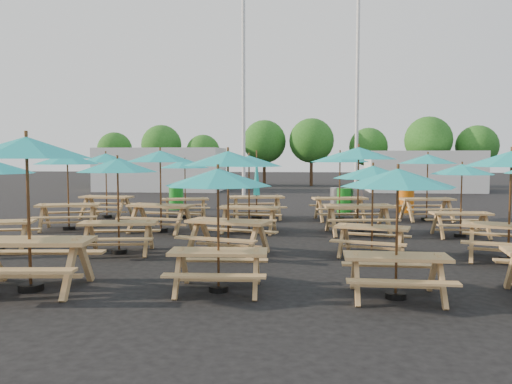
# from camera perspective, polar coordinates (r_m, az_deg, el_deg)

# --- Properties ---
(ground) EXTENTS (120.00, 120.00, 0.00)m
(ground) POSITION_cam_1_polar(r_m,az_deg,el_deg) (14.41, -0.62, -4.78)
(ground) COLOR black
(ground) RESTS_ON ground
(picnic_unit_2) EXTENTS (2.48, 2.48, 2.34)m
(picnic_unit_2) POSITION_cam_1_polar(r_m,az_deg,el_deg) (16.09, -20.75, 3.06)
(picnic_unit_2) COLOR tan
(picnic_unit_2) RESTS_ON ground
(picnic_unit_3) EXTENTS (2.23, 2.23, 2.36)m
(picnic_unit_3) POSITION_cam_1_polar(r_m,az_deg,el_deg) (18.83, -16.79, 3.30)
(picnic_unit_3) COLOR tan
(picnic_unit_3) RESTS_ON ground
(picnic_unit_4) EXTENTS (2.42, 2.42, 2.56)m
(picnic_unit_4) POSITION_cam_1_polar(r_m,az_deg,el_deg) (8.92, -24.73, 3.62)
(picnic_unit_4) COLOR tan
(picnic_unit_4) RESTS_ON ground
(picnic_unit_5) EXTENTS (2.17, 2.17, 2.19)m
(picnic_unit_5) POSITION_cam_1_polar(r_m,az_deg,el_deg) (11.72, -15.54, 2.31)
(picnic_unit_5) COLOR tan
(picnic_unit_5) RESTS_ON ground
(picnic_unit_6) EXTENTS (2.40, 2.40, 2.42)m
(picnic_unit_6) POSITION_cam_1_polar(r_m,az_deg,el_deg) (14.87, -10.89, 3.46)
(picnic_unit_6) COLOR tan
(picnic_unit_6) RESTS_ON ground
(picnic_unit_7) EXTENTS (2.27, 2.27, 2.13)m
(picnic_unit_7) POSITION_cam_1_polar(r_m,az_deg,el_deg) (18.16, -8.12, 2.80)
(picnic_unit_7) COLOR tan
(picnic_unit_7) RESTS_ON ground
(picnic_unit_8) EXTENTS (1.85, 1.85, 2.04)m
(picnic_unit_8) POSITION_cam_1_polar(r_m,az_deg,el_deg) (8.09, -4.36, 0.81)
(picnic_unit_8) COLOR tan
(picnic_unit_8) RESTS_ON ground
(picnic_unit_9) EXTENTS (2.49, 2.49, 2.36)m
(picnic_unit_9) POSITION_cam_1_polar(r_m,az_deg,el_deg) (11.12, -3.22, 3.11)
(picnic_unit_9) COLOR tan
(picnic_unit_9) RESTS_ON ground
(picnic_unit_10) EXTENTS (2.06, 2.06, 2.27)m
(picnic_unit_10) POSITION_cam_1_polar(r_m,az_deg,el_deg) (14.51, -0.80, 3.02)
(picnic_unit_10) COLOR tan
(picnic_unit_10) RESTS_ON ground
(picnic_unit_11) EXTENTS (2.24, 2.06, 2.45)m
(picnic_unit_11) POSITION_cam_1_polar(r_m,az_deg,el_deg) (17.70, 0.07, 0.13)
(picnic_unit_11) COLOR tan
(picnic_unit_11) RESTS_ON ground
(picnic_unit_12) EXTENTS (1.78, 1.78, 2.05)m
(picnic_unit_12) POSITION_cam_1_polar(r_m,az_deg,el_deg) (7.96, 15.89, 0.68)
(picnic_unit_12) COLOR tan
(picnic_unit_12) RESTS_ON ground
(picnic_unit_13) EXTENTS (2.16, 2.16, 2.03)m
(picnic_unit_13) POSITION_cam_1_polar(r_m,az_deg,el_deg) (11.26, 13.21, 1.60)
(picnic_unit_13) COLOR tan
(picnic_unit_13) RESTS_ON ground
(picnic_unit_14) EXTENTS (2.44, 2.44, 2.51)m
(picnic_unit_14) POSITION_cam_1_polar(r_m,az_deg,el_deg) (14.47, 11.64, 3.75)
(picnic_unit_14) COLOR tan
(picnic_unit_14) RESTS_ON ground
(picnic_unit_15) EXTENTS (2.37, 2.37, 2.39)m
(picnic_unit_15) POSITION_cam_1_polar(r_m,az_deg,el_deg) (17.55, 9.58, 3.46)
(picnic_unit_15) COLOR tan
(picnic_unit_15) RESTS_ON ground
(picnic_unit_17) EXTENTS (2.54, 2.54, 2.35)m
(picnic_unit_17) POSITION_cam_1_polar(r_m,az_deg,el_deg) (11.71, 27.15, 2.70)
(picnic_unit_17) COLOR tan
(picnic_unit_17) RESTS_ON ground
(picnic_unit_18) EXTENTS (1.81, 1.81, 2.03)m
(picnic_unit_18) POSITION_cam_1_polar(r_m,az_deg,el_deg) (14.80, 22.47, 1.94)
(picnic_unit_18) COLOR tan
(picnic_unit_18) RESTS_ON ground
(picnic_unit_19) EXTENTS (2.29, 2.29, 2.32)m
(picnic_unit_19) POSITION_cam_1_polar(r_m,az_deg,el_deg) (18.24, 19.04, 3.15)
(picnic_unit_19) COLOR tan
(picnic_unit_19) RESTS_ON ground
(waste_bin_0) EXTENTS (0.60, 0.60, 0.96)m
(waste_bin_0) POSITION_cam_1_polar(r_m,az_deg,el_deg) (21.27, -9.10, -0.69)
(waste_bin_0) COLOR #198C21
(waste_bin_0) RESTS_ON ground
(waste_bin_1) EXTENTS (0.60, 0.60, 0.96)m
(waste_bin_1) POSITION_cam_1_polar(r_m,az_deg,el_deg) (20.31, 9.98, -0.92)
(waste_bin_1) COLOR #198C21
(waste_bin_1) RESTS_ON ground
(waste_bin_2) EXTENTS (0.60, 0.60, 0.96)m
(waste_bin_2) POSITION_cam_1_polar(r_m,az_deg,el_deg) (20.47, 9.30, -0.87)
(waste_bin_2) COLOR gray
(waste_bin_2) RESTS_ON ground
(waste_bin_3) EXTENTS (0.60, 0.60, 0.96)m
(waste_bin_3) POSITION_cam_1_polar(r_m,az_deg,el_deg) (20.52, 11.37, -0.88)
(waste_bin_3) COLOR gray
(waste_bin_3) RESTS_ON ground
(waste_bin_4) EXTENTS (0.60, 0.60, 0.96)m
(waste_bin_4) POSITION_cam_1_polar(r_m,az_deg,el_deg) (20.74, 16.80, -0.93)
(waste_bin_4) COLOR #D5610C
(waste_bin_4) RESTS_ON ground
(mast_0) EXTENTS (0.20, 0.20, 12.00)m
(mast_0) POSITION_cam_1_polar(r_m,az_deg,el_deg) (28.64, -1.43, 11.62)
(mast_0) COLOR silver
(mast_0) RESTS_ON ground
(mast_1) EXTENTS (0.20, 0.20, 12.00)m
(mast_1) POSITION_cam_1_polar(r_m,az_deg,el_deg) (30.53, 11.50, 11.07)
(mast_1) COLOR silver
(mast_1) RESTS_ON ground
(event_tent_0) EXTENTS (8.00, 4.00, 2.80)m
(event_tent_0) POSITION_cam_1_polar(r_m,az_deg,el_deg) (33.57, -10.75, 2.56)
(event_tent_0) COLOR silver
(event_tent_0) RESTS_ON ground
(event_tent_1) EXTENTS (7.00, 4.00, 2.60)m
(event_tent_1) POSITION_cam_1_polar(r_m,az_deg,el_deg) (33.98, 18.47, 2.28)
(event_tent_1) COLOR silver
(event_tent_1) RESTS_ON ground
(tree_0) EXTENTS (2.80, 2.80, 4.24)m
(tree_0) POSITION_cam_1_polar(r_m,az_deg,el_deg) (42.42, -15.85, 4.70)
(tree_0) COLOR #382314
(tree_0) RESTS_ON ground
(tree_1) EXTENTS (3.11, 3.11, 4.72)m
(tree_1) POSITION_cam_1_polar(r_m,az_deg,el_deg) (39.73, -10.76, 5.30)
(tree_1) COLOR #382314
(tree_1) RESTS_ON ground
(tree_2) EXTENTS (2.59, 2.59, 3.93)m
(tree_2) POSITION_cam_1_polar(r_m,az_deg,el_deg) (38.65, -6.06, 4.61)
(tree_2) COLOR #382314
(tree_2) RESTS_ON ground
(tree_3) EXTENTS (3.36, 3.36, 5.09)m
(tree_3) POSITION_cam_1_polar(r_m,az_deg,el_deg) (39.03, 0.96, 5.77)
(tree_3) COLOR #382314
(tree_3) RESTS_ON ground
(tree_4) EXTENTS (3.41, 3.41, 5.17)m
(tree_4) POSITION_cam_1_polar(r_m,az_deg,el_deg) (38.43, 6.36, 5.85)
(tree_4) COLOR #382314
(tree_4) RESTS_ON ground
(tree_5) EXTENTS (2.94, 2.94, 4.45)m
(tree_5) POSITION_cam_1_polar(r_m,az_deg,el_deg) (39.11, 12.73, 5.03)
(tree_5) COLOR #382314
(tree_5) RESTS_ON ground
(tree_6) EXTENTS (3.38, 3.38, 5.13)m
(tree_6) POSITION_cam_1_polar(r_m,az_deg,el_deg) (38.06, 19.09, 5.63)
(tree_6) COLOR #382314
(tree_6) RESTS_ON ground
(tree_7) EXTENTS (2.95, 2.95, 4.48)m
(tree_7) POSITION_cam_1_polar(r_m,az_deg,el_deg) (38.98, 23.94, 4.82)
(tree_7) COLOR #382314
(tree_7) RESTS_ON ground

